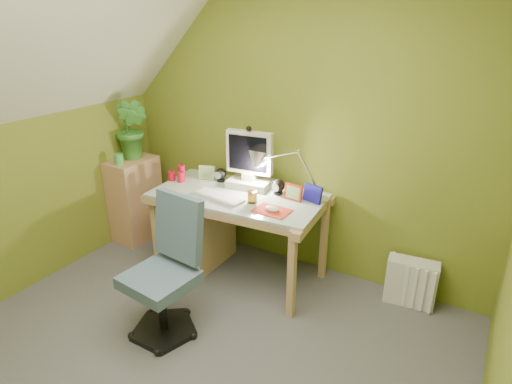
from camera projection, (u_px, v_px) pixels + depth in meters
The scene contains 21 objects.
floor at pixel (171, 380), 2.54m from camera, with size 3.20×3.20×0.01m, color #505055.
wall_back at pixel (295, 125), 3.35m from camera, with size 3.20×0.01×2.40m, color olive.
slope_ceiling at pixel (1, 46), 2.29m from camera, with size 1.10×3.20×1.10m, color white.
desk at pixel (239, 234), 3.47m from camera, with size 1.33×0.66×0.71m, color tan, non-canonical shape.
monitor at pixel (250, 154), 3.36m from camera, with size 0.41×0.24×0.56m, color beige, non-canonical shape.
speaker_left at pixel (221, 175), 3.56m from camera, with size 0.10×0.10×0.11m, color black, non-canonical shape.
speaker_right at pixel (278, 187), 3.31m from camera, with size 0.10×0.10×0.12m, color black, non-canonical shape.
keyboard at pixel (219, 197), 3.25m from camera, with size 0.41×0.13×0.02m, color silver.
mousepad at pixel (272, 211), 3.04m from camera, with size 0.25×0.18×0.01m, color #B52F1E.
mouse at pixel (272, 209), 3.03m from camera, with size 0.11×0.07×0.04m, color silver.
amber_tumbler at pixel (252, 197), 3.16m from camera, with size 0.07×0.07×0.09m, color brown.
candle_cluster at pixel (178, 173), 3.60m from camera, with size 0.16×0.14×0.12m, color red, non-canonical shape.
photo_frame_red at pixel (293, 192), 3.20m from camera, with size 0.14×0.02×0.12m, color #B22913.
photo_frame_blue at pixel (313, 194), 3.17m from camera, with size 0.15×0.02×0.13m, color #16148E.
photo_frame_green at pixel (207, 173), 3.60m from camera, with size 0.14×0.02×0.12m, color #A8B37B.
desk_lamp at pixel (302, 163), 3.15m from camera, with size 0.52×0.22×0.56m, color #B2B3B6, non-canonical shape.
side_ledge at pixel (135, 199), 4.03m from camera, with size 0.29×0.45×0.78m, color tan.
potted_plant at pixel (132, 129), 3.81m from camera, with size 0.30×0.24×0.55m, color #357B29.
green_cup at pixel (119, 159), 3.73m from camera, with size 0.08×0.08×0.10m, color green.
task_chair at pixel (159, 279), 2.76m from camera, with size 0.47×0.47×0.86m, color #455D72, non-canonical shape.
radiator at pixel (411, 282), 3.15m from camera, with size 0.36×0.14×0.36m, color silver.
Camera 1 is at (1.41, -1.39, 2.01)m, focal length 30.00 mm.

